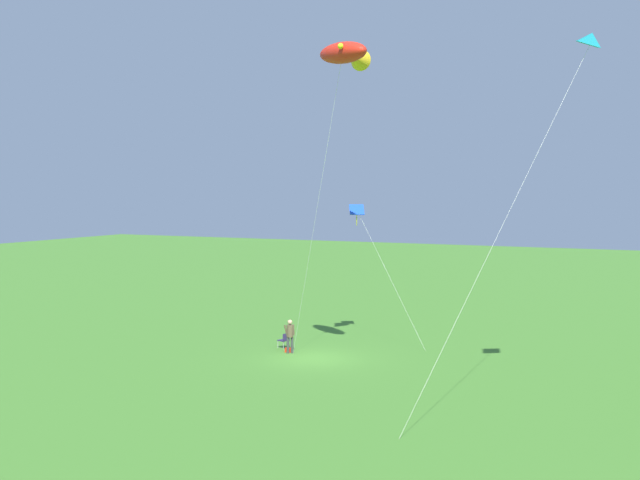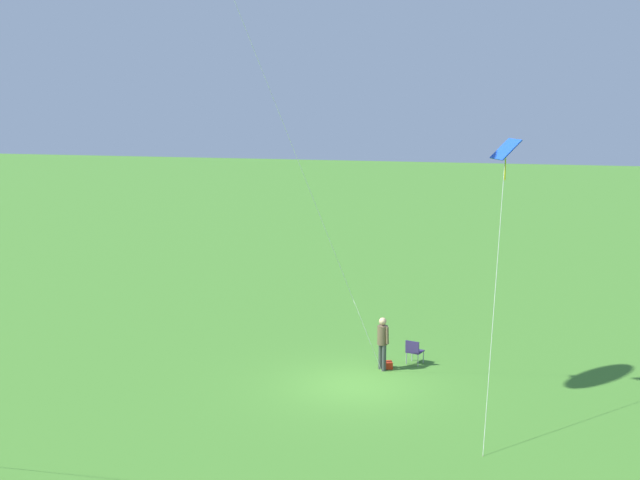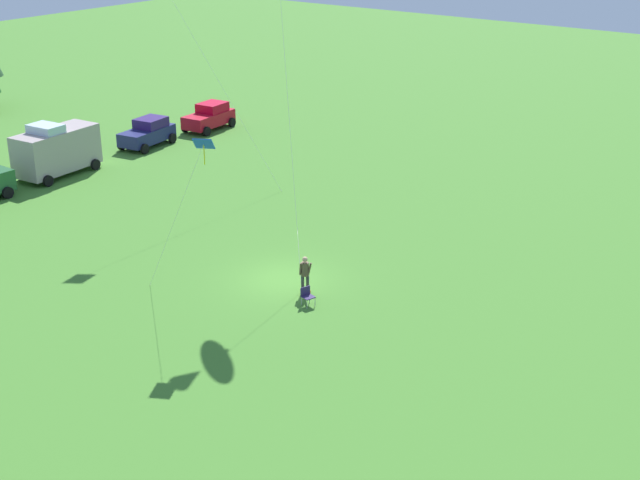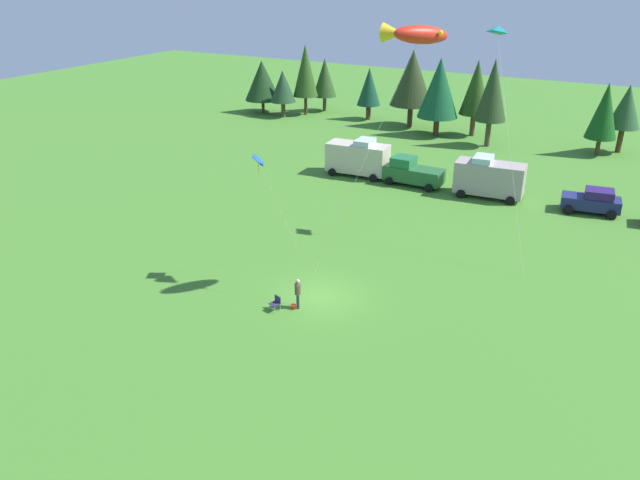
% 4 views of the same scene
% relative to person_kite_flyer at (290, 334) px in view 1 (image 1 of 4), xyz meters
% --- Properties ---
extents(ground_plane, '(160.00, 160.00, 0.00)m').
position_rel_person_kite_flyer_xyz_m(ground_plane, '(0.56, 1.68, -1.02)').
color(ground_plane, '#407929').
extents(person_kite_flyer, '(0.49, 0.54, 1.74)m').
position_rel_person_kite_flyer_xyz_m(person_kite_flyer, '(0.00, 0.00, 0.00)').
color(person_kite_flyer, '#333937').
rests_on(person_kite_flyer, ground).
extents(folding_chair, '(0.60, 0.60, 0.82)m').
position_rel_person_kite_flyer_xyz_m(folding_chair, '(-0.92, -0.80, -0.53)').
color(folding_chair, '#2E2451').
rests_on(folding_chair, ground).
extents(backpack_on_grass, '(0.30, 0.37, 0.22)m').
position_rel_person_kite_flyer_xyz_m(backpack_on_grass, '(-0.18, -0.21, -0.91)').
color(backpack_on_grass, red).
rests_on(backpack_on_grass, ground).
extents(kite_large_fish, '(5.78, 6.38, 14.77)m').
position_rel_person_kite_flyer_xyz_m(kite_large_fish, '(4.04, 4.86, 13.16)').
color(kite_large_fish, red).
rests_on(kite_large_fish, ground).
extents(kite_diamond_blue, '(0.90, 4.50, 7.63)m').
position_rel_person_kite_flyer_xyz_m(kite_diamond_blue, '(-3.72, 2.27, 6.09)').
color(kite_diamond_blue, blue).
rests_on(kite_diamond_blue, ground).
extents(kite_delta_teal, '(5.19, 6.02, 13.99)m').
position_rel_person_kite_flyer_xyz_m(kite_delta_teal, '(5.75, 14.94, 12.61)').
color(kite_delta_teal, teal).
rests_on(kite_delta_teal, ground).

